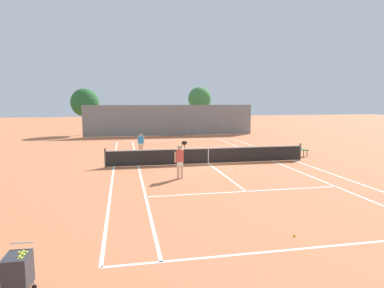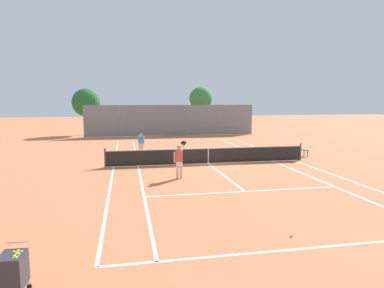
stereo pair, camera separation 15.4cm
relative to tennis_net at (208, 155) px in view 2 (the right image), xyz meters
The scene contains 16 objects.
ground_plane 0.51m from the tennis_net, ahead, with size 120.00×120.00×0.00m, color #C67047.
court_line_markings 0.51m from the tennis_net, ahead, with size 11.10×23.90×0.01m.
tennis_net is the anchor object (origin of this frame).
ball_cart 14.57m from the tennis_net, 118.50° to the right, with size 0.52×0.65×0.96m.
player_near_side 4.21m from the tennis_net, 123.09° to the right, with size 0.71×0.72×1.77m.
player_far_left 5.41m from the tennis_net, 134.33° to the left, with size 0.44×0.89×1.77m.
loose_tennis_ball_0 9.42m from the tennis_net, 114.07° to the left, with size 0.07×0.07×0.07m, color #D1DB33.
loose_tennis_ball_1 2.85m from the tennis_net, 72.44° to the right, with size 0.07×0.07×0.07m, color #D1DB33.
loose_tennis_ball_2 11.14m from the tennis_net, 91.70° to the right, with size 0.07×0.07×0.07m, color #D1DB33.
loose_tennis_ball_3 6.01m from the tennis_net, 100.49° to the left, with size 0.07×0.07×0.07m, color #D1DB33.
loose_tennis_ball_4 4.03m from the tennis_net, ahead, with size 0.07×0.07×0.07m, color #D1DB33.
loose_tennis_ball_5 6.52m from the tennis_net, 120.67° to the left, with size 0.07×0.07×0.07m, color #D1DB33.
courtside_bench 7.17m from the tennis_net, 14.07° to the left, with size 0.36×1.50×0.47m.
back_fence 16.41m from the tennis_net, 90.00° to the left, with size 17.92×0.08×3.26m.
tree_behind_left 21.24m from the tennis_net, 115.02° to the left, with size 3.01×3.01×4.99m.
tree_behind_right 19.38m from the tennis_net, 78.93° to the left, with size 2.60×2.60×5.23m.
Camera 2 is at (-4.77, -19.49, 3.76)m, focal length 32.00 mm.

